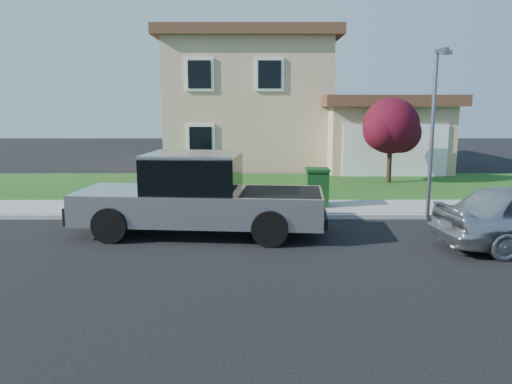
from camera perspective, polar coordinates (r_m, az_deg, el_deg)
ground at (r=11.36m, az=-1.73°, el=-6.29°), size 80.00×80.00×0.00m
curb at (r=14.17m, az=2.63°, el=-2.82°), size 40.00×0.20×0.12m
sidewalk at (r=15.24m, az=2.43°, el=-1.87°), size 40.00×2.00×0.15m
lawn at (r=19.67m, az=1.83°, el=0.68°), size 40.00×7.00×0.10m
house at (r=27.32m, az=1.95°, el=9.76°), size 14.00×11.30×6.85m
pickup_truck at (r=12.36m, az=-6.52°, el=-0.55°), size 6.31×2.65×2.02m
woman at (r=13.65m, az=-2.62°, el=-0.13°), size 0.61×0.46×1.69m
ornamental_tree at (r=20.84m, az=15.24°, el=7.01°), size 2.48×2.24×3.41m
trash_bin at (r=15.26m, az=7.01°, el=0.58°), size 0.73×0.83×1.15m
street_lamp at (r=14.47m, az=19.65°, el=7.23°), size 0.28×0.61×4.64m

